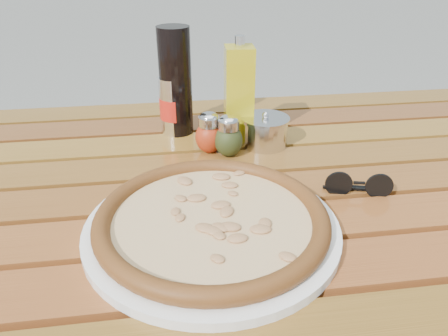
{
  "coord_description": "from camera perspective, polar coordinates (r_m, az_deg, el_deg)",
  "views": [
    {
      "loc": [
        -0.09,
        -0.62,
        1.12
      ],
      "look_at": [
        0.0,
        0.02,
        0.78
      ],
      "focal_mm": 35.0,
      "sensor_mm": 36.0,
      "label": 1
    }
  ],
  "objects": [
    {
      "name": "table",
      "position": [
        0.77,
        0.21,
        -7.68
      ],
      "size": [
        1.4,
        0.9,
        0.75
      ],
      "color": "#391B0C",
      "rests_on": "ground"
    },
    {
      "name": "plate",
      "position": [
        0.63,
        -1.58,
        -7.82
      ],
      "size": [
        0.37,
        0.37,
        0.01
      ],
      "primitive_type": "cylinder",
      "rotation": [
        0.0,
        0.0,
        0.02
      ],
      "color": "white",
      "rests_on": "table"
    },
    {
      "name": "pizza",
      "position": [
        0.62,
        -1.6,
        -6.63
      ],
      "size": [
        0.39,
        0.39,
        0.03
      ],
      "rotation": [
        0.0,
        0.0,
        0.22
      ],
      "color": "#FCE8B5",
      "rests_on": "plate"
    },
    {
      "name": "pepper_shaker",
      "position": [
        0.84,
        -1.95,
        4.55
      ],
      "size": [
        0.07,
        0.07,
        0.08
      ],
      "rotation": [
        0.0,
        0.0,
        -0.43
      ],
      "color": "#BA3515",
      "rests_on": "table"
    },
    {
      "name": "oregano_shaker",
      "position": [
        0.83,
        0.59,
        4.11
      ],
      "size": [
        0.07,
        0.07,
        0.08
      ],
      "rotation": [
        0.0,
        0.0,
        0.37
      ],
      "color": "#374019",
      "rests_on": "table"
    },
    {
      "name": "dark_bottle",
      "position": [
        0.91,
        -6.35,
        11.13
      ],
      "size": [
        0.08,
        0.08,
        0.22
      ],
      "primitive_type": "cylinder",
      "rotation": [
        0.0,
        0.0,
        0.34
      ],
      "color": "black",
      "rests_on": "table"
    },
    {
      "name": "soda_can",
      "position": [
        0.93,
        -6.36,
        8.11
      ],
      "size": [
        0.08,
        0.08,
        0.12
      ],
      "rotation": [
        0.0,
        0.0,
        0.32
      ],
      "color": "silver",
      "rests_on": "table"
    },
    {
      "name": "olive_oil_cruet",
      "position": [
        0.88,
        1.95,
        9.61
      ],
      "size": [
        0.06,
        0.06,
        0.21
      ],
      "rotation": [
        0.0,
        0.0,
        -0.05
      ],
      "color": "#AE9E12",
      "rests_on": "table"
    },
    {
      "name": "parmesan_tin",
      "position": [
        0.87,
        5.36,
        4.85
      ],
      "size": [
        0.11,
        0.11,
        0.07
      ],
      "rotation": [
        0.0,
        0.0,
        0.14
      ],
      "color": "silver",
      "rests_on": "table"
    },
    {
      "name": "sunglasses",
      "position": [
        0.74,
        17.15,
        -2.2
      ],
      "size": [
        0.11,
        0.04,
        0.04
      ],
      "rotation": [
        0.0,
        0.0,
        -0.25
      ],
      "color": "black",
      "rests_on": "table"
    }
  ]
}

